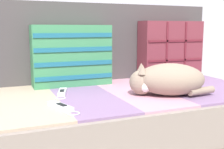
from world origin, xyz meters
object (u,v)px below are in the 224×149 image
at_px(throw_pillow_quilted, 170,50).
at_px(game_remote_near, 62,93).
at_px(sleeping_cat, 166,80).
at_px(couch, 107,128).
at_px(throw_pillow_striped, 72,55).
at_px(game_remote_far, 61,107).

height_order(throw_pillow_quilted, game_remote_near, throw_pillow_quilted).
bearing_deg(throw_pillow_quilted, sleeping_cat, -125.68).
distance_m(couch, throw_pillow_striped, 0.45).
bearing_deg(game_remote_near, throw_pillow_quilted, 15.46).
relative_size(sleeping_cat, game_remote_far, 1.91).
bearing_deg(couch, sleeping_cat, -39.21).
distance_m(throw_pillow_quilted, throw_pillow_striped, 0.66).
bearing_deg(sleeping_cat, throw_pillow_quilted, 54.32).
bearing_deg(throw_pillow_quilted, game_remote_far, -150.62).
relative_size(throw_pillow_quilted, game_remote_near, 2.17).
height_order(throw_pillow_striped, sleeping_cat, throw_pillow_striped).
height_order(game_remote_near, game_remote_far, same).
bearing_deg(throw_pillow_striped, throw_pillow_quilted, 0.04).
height_order(throw_pillow_quilted, sleeping_cat, throw_pillow_quilted).
bearing_deg(throw_pillow_quilted, couch, -156.83).
height_order(couch, throw_pillow_striped, throw_pillow_striped).
xyz_separation_m(throw_pillow_quilted, game_remote_near, (-0.77, -0.21, -0.18)).
bearing_deg(sleeping_cat, couch, 140.79).
xyz_separation_m(sleeping_cat, game_remote_far, (-0.53, -0.05, -0.07)).
xyz_separation_m(game_remote_near, game_remote_far, (-0.06, -0.25, 0.00)).
relative_size(sleeping_cat, game_remote_near, 2.01).
relative_size(couch, throw_pillow_quilted, 4.09).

